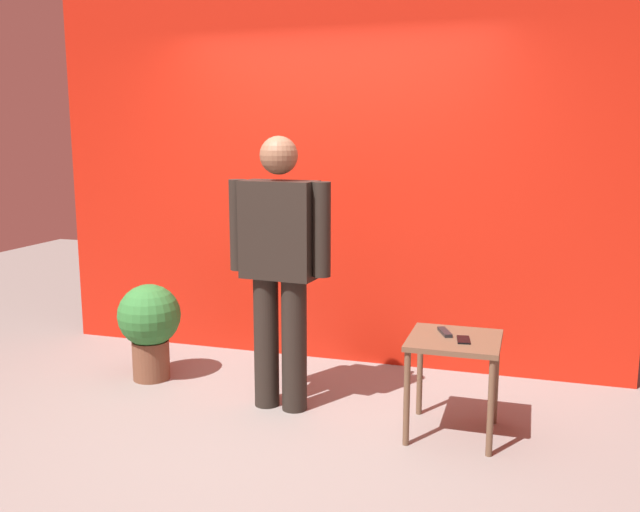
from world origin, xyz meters
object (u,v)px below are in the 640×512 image
standing_person (279,260)px  cell_phone (463,340)px  tv_remote (445,332)px  side_table (454,353)px  potted_plant (150,323)px

standing_person → cell_phone: size_ratio=11.92×
standing_person → tv_remote: (1.03, -0.01, -0.37)m
side_table → tv_remote: bearing=134.6°
side_table → tv_remote: 0.14m
tv_remote → potted_plant: potted_plant is taller
side_table → potted_plant: (-2.16, 0.29, -0.08)m
standing_person → potted_plant: size_ratio=2.50×
standing_person → side_table: bearing=-4.1°
side_table → tv_remote: tv_remote is taller
standing_person → cell_phone: bearing=-5.9°
cell_phone → tv_remote: bearing=129.1°
tv_remote → cell_phone: bearing=-64.8°
potted_plant → standing_person: bearing=-11.2°
potted_plant → tv_remote: bearing=-6.1°
tv_remote → potted_plant: (-2.09, 0.22, -0.18)m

